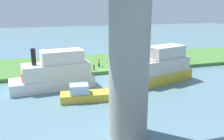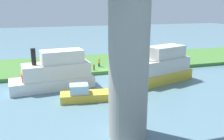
# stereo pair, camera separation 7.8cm
# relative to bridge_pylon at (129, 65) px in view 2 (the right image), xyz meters

# --- Properties ---
(ground_plane) EXTENTS (160.00, 160.00, 0.00)m
(ground_plane) POSITION_rel_bridge_pylon_xyz_m (-2.95, -16.16, -5.38)
(ground_plane) COLOR slate
(grassy_bank) EXTENTS (80.00, 12.00, 0.50)m
(grassy_bank) POSITION_rel_bridge_pylon_xyz_m (-2.95, -22.16, -5.13)
(grassy_bank) COLOR #427533
(grassy_bank) RESTS_ON ground
(bridge_pylon) EXTENTS (2.84, 2.84, 10.76)m
(bridge_pylon) POSITION_rel_bridge_pylon_xyz_m (0.00, 0.00, 0.00)
(bridge_pylon) COLOR #9E998E
(bridge_pylon) RESTS_ON ground
(person_on_bank) EXTENTS (0.50, 0.50, 1.39)m
(person_on_bank) POSITION_rel_bridge_pylon_xyz_m (-2.34, -18.93, -4.18)
(person_on_bank) COLOR #2D334C
(person_on_bank) RESTS_ON grassy_bank
(mooring_post) EXTENTS (0.20, 0.20, 0.84)m
(mooring_post) POSITION_rel_bridge_pylon_xyz_m (-1.16, -17.06, -4.46)
(mooring_post) COLOR brown
(mooring_post) RESTS_ON grassy_bank
(motorboat_white) EXTENTS (10.09, 5.98, 4.89)m
(motorboat_white) POSITION_rel_bridge_pylon_xyz_m (-8.37, -11.31, -3.57)
(motorboat_white) COLOR gold
(motorboat_white) RESTS_ON ground
(motorboat_red) EXTENTS (9.74, 4.19, 4.83)m
(motorboat_red) POSITION_rel_bridge_pylon_xyz_m (4.45, -12.52, -3.59)
(motorboat_red) COLOR white
(motorboat_red) RESTS_ON ground
(houseboat_blue) EXTENTS (5.32, 2.35, 1.72)m
(houseboat_blue) POSITION_rel_bridge_pylon_xyz_m (1.90, -7.66, -4.77)
(houseboat_blue) COLOR gold
(houseboat_blue) RESTS_ON ground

